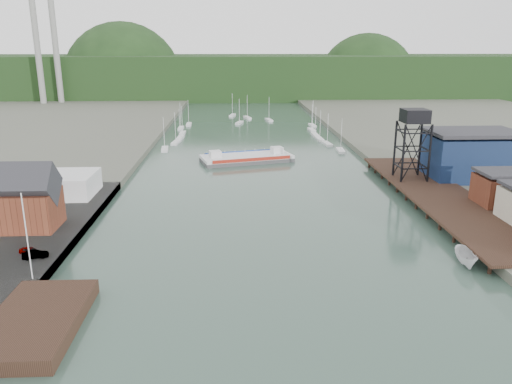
{
  "coord_description": "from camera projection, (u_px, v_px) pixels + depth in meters",
  "views": [
    {
      "loc": [
        -5.76,
        -52.33,
        31.56
      ],
      "look_at": [
        -1.46,
        41.93,
        4.0
      ],
      "focal_mm": 35.0,
      "sensor_mm": 36.0,
      "label": 1
    }
  ],
  "objects": [
    {
      "name": "car_west_a",
      "position": [
        30.0,
        251.0,
        74.57
      ],
      "size": [
        3.68,
        2.47,
        1.16
      ],
      "primitive_type": "imported",
      "rotation": [
        0.0,
        0.0,
        1.22
      ],
      "color": "#999999",
      "rests_on": "west_quay"
    },
    {
      "name": "lift_tower",
      "position": [
        415.0,
        120.0,
        112.04
      ],
      "size": [
        6.5,
        6.5,
        16.0
      ],
      "color": "black",
      "rests_on": "east_pier"
    },
    {
      "name": "distant_hills",
      "position": [
        235.0,
        78.0,
        345.16
      ],
      "size": [
        500.0,
        120.0,
        80.0
      ],
      "color": "black",
      "rests_on": "ground"
    },
    {
      "name": "blue_shed",
      "position": [
        471.0,
        155.0,
        117.02
      ],
      "size": [
        20.5,
        14.5,
        11.3
      ],
      "color": "#0B1733",
      "rests_on": "east_land"
    },
    {
      "name": "west_quay",
      "position": [
        12.0,
        255.0,
        76.48
      ],
      "size": [
        16.0,
        80.0,
        1.6
      ],
      "primitive_type": "cube",
      "color": "slate",
      "rests_on": "ground"
    },
    {
      "name": "white_shed",
      "position": [
        51.0,
        184.0,
        104.21
      ],
      "size": [
        18.0,
        12.0,
        4.5
      ],
      "primitive_type": "cube",
      "color": "silver",
      "rests_on": "west_quay"
    },
    {
      "name": "harbor_building",
      "position": [
        21.0,
        203.0,
        84.5
      ],
      "size": [
        12.2,
        8.2,
        8.9
      ],
      "color": "#5B291A",
      "rests_on": "west_quay"
    },
    {
      "name": "motorboat",
      "position": [
        466.0,
        258.0,
        74.34
      ],
      "size": [
        3.21,
        6.69,
        2.48
      ],
      "primitive_type": "imported",
      "rotation": [
        0.0,
        0.0,
        -0.13
      ],
      "color": "silver",
      "rests_on": "ground"
    },
    {
      "name": "marina_sailboats",
      "position": [
        249.0,
        131.0,
        191.95
      ],
      "size": [
        57.71,
        92.65,
        0.9
      ],
      "color": "silver",
      "rests_on": "ground"
    },
    {
      "name": "car_west_b",
      "position": [
        35.0,
        254.0,
        73.29
      ],
      "size": [
        3.83,
        2.25,
        1.19
      ],
      "primitive_type": "imported",
      "rotation": [
        0.0,
        0.0,
        1.86
      ],
      "color": "#999999",
      "rests_on": "west_quay"
    },
    {
      "name": "chain_ferry",
      "position": [
        247.0,
        158.0,
        142.19
      ],
      "size": [
        27.33,
        16.7,
        3.68
      ],
      "rotation": [
        0.0,
        0.0,
        0.27
      ],
      "color": "#49484B",
      "rests_on": "ground"
    },
    {
      "name": "flagpole",
      "position": [
        27.0,
        237.0,
        65.29
      ],
      "size": [
        0.16,
        0.16,
        12.0
      ],
      "primitive_type": "cylinder",
      "color": "silver",
      "rests_on": "west_quay"
    },
    {
      "name": "west_stage",
      "position": [
        35.0,
        322.0,
        57.75
      ],
      "size": [
        10.0,
        18.0,
        1.8
      ],
      "primitive_type": "cube",
      "color": "black",
      "rests_on": "ground"
    },
    {
      "name": "east_pier",
      "position": [
        440.0,
        195.0,
        103.51
      ],
      "size": [
        14.0,
        70.0,
        2.45
      ],
      "color": "black",
      "rests_on": "ground"
    },
    {
      "name": "smokestacks",
      "position": [
        47.0,
        50.0,
        269.17
      ],
      "size": [
        11.2,
        8.2,
        60.0
      ],
      "color": "gray",
      "rests_on": "ground"
    },
    {
      "name": "ground",
      "position": [
        284.0,
        323.0,
        59.28
      ],
      "size": [
        600.0,
        600.0,
        0.0
      ],
      "primitive_type": "plane",
      "color": "#2A4236",
      "rests_on": "ground"
    }
  ]
}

